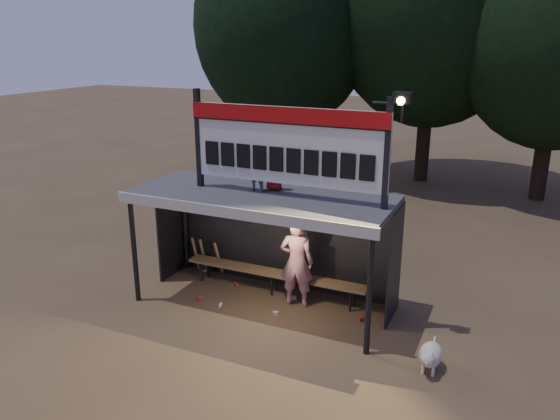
# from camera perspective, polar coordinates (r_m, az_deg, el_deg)

# --- Properties ---
(ground) EXTENTS (80.00, 80.00, 0.00)m
(ground) POSITION_cam_1_polar(r_m,az_deg,el_deg) (11.18, -1.80, -9.76)
(ground) COLOR #4F3B27
(ground) RESTS_ON ground
(player) EXTENTS (0.73, 0.54, 1.84)m
(player) POSITION_cam_1_polar(r_m,az_deg,el_deg) (10.78, 1.75, -5.45)
(player) COLOR white
(player) RESTS_ON ground
(child_a) EXTENTS (0.47, 0.38, 0.91)m
(child_a) POSITION_cam_1_polar(r_m,az_deg,el_deg) (10.46, -2.36, 4.53)
(child_a) COLOR slate
(child_a) RESTS_ON dugout_shelter
(child_b) EXTENTS (0.44, 0.29, 0.88)m
(child_b) POSITION_cam_1_polar(r_m,az_deg,el_deg) (10.45, -0.56, 4.45)
(child_b) COLOR #A41B19
(child_b) RESTS_ON dugout_shelter
(dugout_shelter) EXTENTS (5.10, 2.08, 2.32)m
(dugout_shelter) POSITION_cam_1_polar(r_m,az_deg,el_deg) (10.67, -1.32, -0.37)
(dugout_shelter) COLOR #404042
(dugout_shelter) RESTS_ON ground
(scoreboard_assembly) EXTENTS (4.10, 0.27, 1.99)m
(scoreboard_assembly) POSITION_cam_1_polar(r_m,az_deg,el_deg) (9.86, 0.92, 6.99)
(scoreboard_assembly) COLOR black
(scoreboard_assembly) RESTS_ON dugout_shelter
(bench) EXTENTS (4.00, 0.35, 0.48)m
(bench) POSITION_cam_1_polar(r_m,az_deg,el_deg) (11.44, -0.61, -6.68)
(bench) COLOR olive
(bench) RESTS_ON ground
(tree_left) EXTENTS (6.46, 6.46, 9.27)m
(tree_left) POSITION_cam_1_polar(r_m,az_deg,el_deg) (20.69, 0.38, 18.66)
(tree_left) COLOR black
(tree_left) RESTS_ON ground
(tree_mid) EXTENTS (7.22, 7.22, 10.36)m
(tree_mid) POSITION_cam_1_polar(r_m,az_deg,el_deg) (20.71, 15.80, 19.84)
(tree_mid) COLOR black
(tree_mid) RESTS_ON ground
(tree_right) EXTENTS (6.08, 6.08, 8.72)m
(tree_right) POSITION_cam_1_polar(r_m,az_deg,el_deg) (19.41, 27.22, 15.91)
(tree_right) COLOR black
(tree_right) RESTS_ON ground
(dog) EXTENTS (0.36, 0.81, 0.49)m
(dog) POSITION_cam_1_polar(r_m,az_deg,el_deg) (9.35, 15.44, -14.42)
(dog) COLOR beige
(dog) RESTS_ON ground
(bats) EXTENTS (0.68, 0.35, 0.84)m
(bats) POSITION_cam_1_polar(r_m,az_deg,el_deg) (12.46, -7.63, -4.77)
(bats) COLOR olive
(bats) RESTS_ON ground
(litter) EXTENTS (4.02, 1.43, 0.08)m
(litter) POSITION_cam_1_polar(r_m,az_deg,el_deg) (11.34, -2.65, -9.15)
(litter) COLOR #AD2E1D
(litter) RESTS_ON ground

